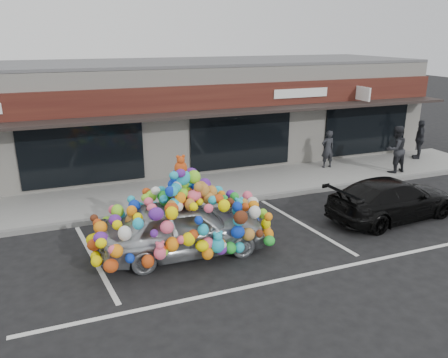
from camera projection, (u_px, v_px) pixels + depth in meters
name	position (u px, v px, depth m)	size (l,w,h in m)	color
ground	(217.00, 243.00, 11.83)	(90.00, 90.00, 0.00)	black
shop_building	(150.00, 113.00, 18.64)	(24.00, 7.20, 4.31)	silver
sidewalk	(178.00, 193.00, 15.36)	(26.00, 3.00, 0.15)	gray
kerb	(191.00, 208.00, 14.03)	(26.00, 0.18, 0.16)	slate
parking_stripe_left	(94.00, 260.00, 10.93)	(0.12, 4.40, 0.01)	silver
parking_stripe_mid	(303.00, 225.00, 12.95)	(0.12, 4.40, 0.01)	silver
parking_stripe_right	(443.00, 201.00, 14.77)	(0.12, 4.40, 0.01)	silver
lane_line	(328.00, 270.00, 10.46)	(14.00, 0.12, 0.01)	silver
toy_car	(183.00, 221.00, 11.03)	(3.05, 4.53, 2.61)	#9EA1A8
black_sedan	(392.00, 199.00, 13.26)	(4.30, 1.75, 1.25)	black
pedestrian_a	(328.00, 149.00, 17.79)	(0.57, 0.37, 1.55)	black
pedestrian_b	(396.00, 149.00, 17.13)	(0.91, 0.71, 1.86)	black
pedestrian_c	(419.00, 139.00, 19.10)	(0.42, 1.00, 1.70)	#262328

